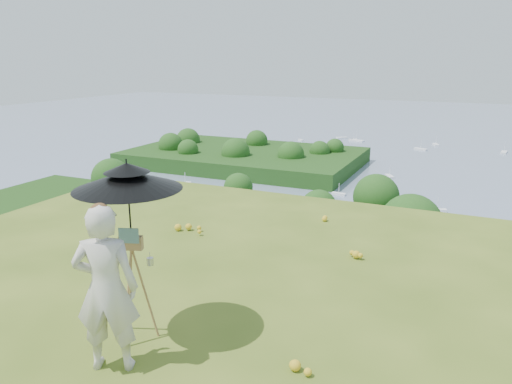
% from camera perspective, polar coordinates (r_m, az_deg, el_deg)
% --- Properties ---
extents(ground, '(14.00, 14.00, 0.00)m').
position_cam_1_polar(ground, '(5.86, -3.61, -19.15)').
color(ground, '#48621C').
rests_on(ground, ground).
extents(shoreline_tier, '(170.00, 28.00, 8.00)m').
position_cam_1_polar(shoreline_tier, '(88.49, 20.89, -12.32)').
color(shoreline_tier, '#726D5B').
rests_on(shoreline_tier, bay_water).
extents(bay_water, '(700.00, 700.00, 0.00)m').
position_cam_1_polar(bay_water, '(247.09, 23.83, 5.16)').
color(bay_water, slate).
rests_on(bay_water, ground).
extents(peninsula, '(90.00, 60.00, 12.00)m').
position_cam_1_polar(peninsula, '(179.95, -1.32, 4.78)').
color(peninsula, '#1D3D10').
rests_on(peninsula, bay_water).
extents(slope_trees, '(110.00, 50.00, 6.00)m').
position_cam_1_polar(slope_trees, '(43.36, 19.47, -10.76)').
color(slope_trees, '#164815').
rests_on(slope_trees, forest_slope).
extents(harbor_town, '(110.00, 22.00, 5.00)m').
position_cam_1_polar(harbor_town, '(85.80, 21.30, -8.45)').
color(harbor_town, silver).
rests_on(harbor_town, shoreline_tier).
extents(moored_boats, '(140.00, 140.00, 0.70)m').
position_cam_1_polar(moored_boats, '(169.97, 18.96, 1.74)').
color(moored_boats, white).
rests_on(moored_boats, bay_water).
extents(wildflowers, '(10.00, 10.50, 0.12)m').
position_cam_1_polar(wildflowers, '(6.01, -2.45, -17.47)').
color(wildflowers, gold).
rests_on(wildflowers, ground).
extents(painter, '(0.81, 0.70, 1.87)m').
position_cam_1_polar(painter, '(5.59, -16.76, -10.54)').
color(painter, beige).
rests_on(painter, ground).
extents(field_easel, '(0.69, 0.69, 1.42)m').
position_cam_1_polar(field_easel, '(6.17, -13.79, -10.11)').
color(field_easel, '#A57745').
rests_on(field_easel, ground).
extents(sun_umbrella, '(1.68, 1.68, 1.04)m').
position_cam_1_polar(sun_umbrella, '(5.85, -14.31, -1.29)').
color(sun_umbrella, black).
rests_on(sun_umbrella, field_easel).
extents(painter_cap, '(0.30, 0.32, 0.10)m').
position_cam_1_polar(painter_cap, '(5.28, -17.48, -1.87)').
color(painter_cap, '#D0727D').
rests_on(painter_cap, painter).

